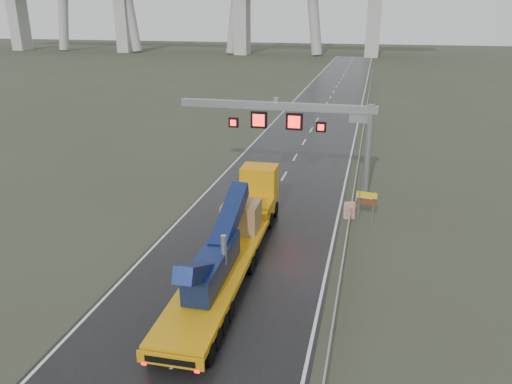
% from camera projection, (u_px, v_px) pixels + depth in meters
% --- Properties ---
extents(ground, '(400.00, 400.00, 0.00)m').
position_uv_depth(ground, '(198.00, 323.00, 22.92)').
color(ground, '#333727').
rests_on(ground, ground).
extents(road, '(11.00, 200.00, 0.02)m').
position_uv_depth(road, '(311.00, 130.00, 59.44)').
color(road, black).
rests_on(road, ground).
extents(guardrail, '(0.20, 140.00, 1.40)m').
position_uv_depth(guardrail, '(360.00, 149.00, 48.75)').
color(guardrail, '#92939B').
rests_on(guardrail, ground).
extents(sign_gantry, '(14.90, 1.20, 7.42)m').
position_uv_depth(sign_gantry, '(304.00, 123.00, 36.96)').
color(sign_gantry, '#A1A09D').
rests_on(sign_gantry, ground).
extents(heavy_haul_truck, '(3.05, 18.13, 4.24)m').
position_uv_depth(heavy_haul_truck, '(237.00, 230.00, 28.64)').
color(heavy_haul_truck, orange).
rests_on(heavy_haul_truck, ground).
extents(exit_sign_pair, '(1.33, 0.27, 2.29)m').
position_uv_depth(exit_sign_pair, '(367.00, 201.00, 32.98)').
color(exit_sign_pair, '#909398').
rests_on(exit_sign_pair, ground).
extents(striped_barrier, '(0.77, 0.60, 1.15)m').
position_uv_depth(striped_barrier, '(349.00, 210.00, 34.20)').
color(striped_barrier, red).
rests_on(striped_barrier, ground).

